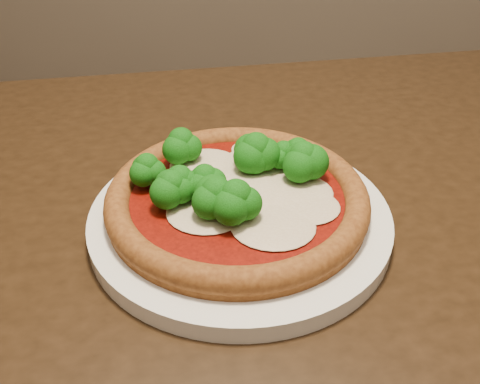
{
  "coord_description": "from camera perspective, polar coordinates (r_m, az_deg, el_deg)",
  "views": [
    {
      "loc": [
        -0.2,
        -0.2,
        1.08
      ],
      "look_at": [
        -0.22,
        0.21,
        0.79
      ],
      "focal_mm": 40.0,
      "sensor_mm": 36.0,
      "label": 1
    }
  ],
  "objects": [
    {
      "name": "pizza",
      "position": [
        0.51,
        -0.49,
        0.23
      ],
      "size": [
        0.25,
        0.25,
        0.06
      ],
      "rotation": [
        0.0,
        0.0,
        -0.25
      ],
      "color": "brown",
      "rests_on": "plate"
    },
    {
      "name": "plate",
      "position": [
        0.52,
        0.0,
        -2.79
      ],
      "size": [
        0.29,
        0.29,
        0.02
      ],
      "primitive_type": "cylinder",
      "color": "white",
      "rests_on": "dining_table"
    },
    {
      "name": "dining_table",
      "position": [
        0.57,
        1.0,
        -13.21
      ],
      "size": [
        1.29,
        1.1,
        0.75
      ],
      "rotation": [
        0.0,
        0.0,
        0.22
      ],
      "color": "black",
      "rests_on": "floor"
    }
  ]
}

